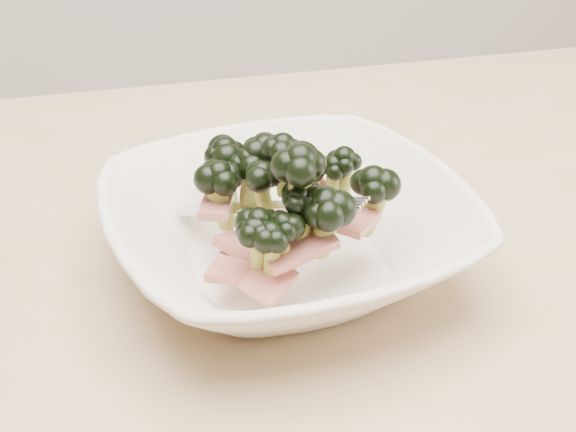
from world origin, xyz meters
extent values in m
cube|color=tan|center=(0.00, 0.00, 0.73)|extent=(1.20, 0.80, 0.04)
cylinder|color=tan|center=(0.55, 0.35, 0.35)|extent=(0.06, 0.06, 0.71)
imported|color=beige|center=(0.03, -0.03, 0.78)|extent=(0.32, 0.32, 0.07)
cylinder|color=olive|center=(0.08, 0.01, 0.80)|extent=(0.02, 0.02, 0.05)
ellipsoid|color=black|center=(0.08, 0.01, 0.83)|extent=(0.03, 0.03, 0.03)
cylinder|color=olive|center=(0.01, -0.04, 0.83)|extent=(0.02, 0.02, 0.03)
ellipsoid|color=black|center=(0.01, -0.04, 0.85)|extent=(0.03, 0.03, 0.02)
cylinder|color=olive|center=(-0.02, 0.00, 0.80)|extent=(0.03, 0.02, 0.04)
ellipsoid|color=black|center=(-0.02, 0.00, 0.83)|extent=(0.04, 0.04, 0.03)
cylinder|color=olive|center=(-0.01, -0.08, 0.80)|extent=(0.01, 0.02, 0.04)
ellipsoid|color=black|center=(-0.01, -0.08, 0.82)|extent=(0.03, 0.03, 0.02)
cylinder|color=olive|center=(-0.01, 0.03, 0.80)|extent=(0.02, 0.03, 0.05)
ellipsoid|color=black|center=(-0.01, 0.03, 0.83)|extent=(0.04, 0.04, 0.03)
cylinder|color=olive|center=(0.01, -0.08, 0.80)|extent=(0.02, 0.02, 0.04)
ellipsoid|color=black|center=(0.01, -0.08, 0.83)|extent=(0.03, 0.03, 0.02)
cylinder|color=olive|center=(0.09, -0.04, 0.80)|extent=(0.02, 0.03, 0.05)
ellipsoid|color=black|center=(0.09, -0.04, 0.83)|extent=(0.04, 0.04, 0.03)
cylinder|color=olive|center=(0.04, -0.08, 0.81)|extent=(0.02, 0.02, 0.04)
ellipsoid|color=black|center=(0.04, -0.08, 0.84)|extent=(0.04, 0.04, 0.03)
cylinder|color=olive|center=(0.08, 0.01, 0.80)|extent=(0.01, 0.02, 0.04)
ellipsoid|color=black|center=(0.08, 0.01, 0.82)|extent=(0.03, 0.03, 0.02)
cylinder|color=olive|center=(0.02, 0.01, 0.82)|extent=(0.02, 0.02, 0.04)
ellipsoid|color=black|center=(0.02, 0.01, 0.84)|extent=(0.04, 0.04, 0.03)
cylinder|color=olive|center=(0.03, -0.07, 0.82)|extent=(0.01, 0.01, 0.04)
ellipsoid|color=black|center=(0.03, -0.07, 0.84)|extent=(0.03, 0.03, 0.02)
cylinder|color=olive|center=(0.00, -0.07, 0.81)|extent=(0.02, 0.02, 0.04)
ellipsoid|color=black|center=(0.00, -0.07, 0.83)|extent=(0.03, 0.03, 0.03)
cylinder|color=olive|center=(0.03, -0.02, 0.83)|extent=(0.02, 0.02, 0.04)
ellipsoid|color=black|center=(0.03, -0.02, 0.86)|extent=(0.03, 0.03, 0.03)
cylinder|color=olive|center=(0.00, 0.01, 0.81)|extent=(0.02, 0.02, 0.04)
ellipsoid|color=black|center=(0.00, 0.01, 0.84)|extent=(0.04, 0.04, 0.03)
cylinder|color=olive|center=(0.00, -0.09, 0.80)|extent=(0.01, 0.02, 0.04)
ellipsoid|color=black|center=(0.00, -0.09, 0.82)|extent=(0.03, 0.03, 0.02)
cylinder|color=olive|center=(0.06, 0.03, 0.80)|extent=(0.02, 0.02, 0.03)
ellipsoid|color=black|center=(0.06, 0.03, 0.82)|extent=(0.04, 0.04, 0.03)
cylinder|color=olive|center=(0.03, -0.06, 0.82)|extent=(0.02, 0.02, 0.04)
ellipsoid|color=black|center=(0.03, -0.06, 0.84)|extent=(0.03, 0.03, 0.03)
cylinder|color=olive|center=(0.03, -0.06, 0.83)|extent=(0.02, 0.03, 0.06)
ellipsoid|color=black|center=(0.03, -0.06, 0.87)|extent=(0.04, 0.04, 0.03)
cube|color=maroon|center=(0.02, -0.08, 0.81)|extent=(0.06, 0.04, 0.02)
cube|color=maroon|center=(-0.01, -0.04, 0.79)|extent=(0.04, 0.05, 0.02)
cube|color=maroon|center=(-0.02, -0.01, 0.81)|extent=(0.04, 0.05, 0.01)
cube|color=maroon|center=(0.07, -0.05, 0.81)|extent=(0.05, 0.06, 0.01)
cube|color=maroon|center=(0.00, -0.09, 0.79)|extent=(0.05, 0.05, 0.02)
cube|color=maroon|center=(-0.02, -0.07, 0.78)|extent=(0.05, 0.05, 0.01)
cube|color=maroon|center=(0.06, 0.02, 0.79)|extent=(0.05, 0.04, 0.02)
camera|label=1|loc=(-0.10, -0.55, 1.12)|focal=50.00mm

